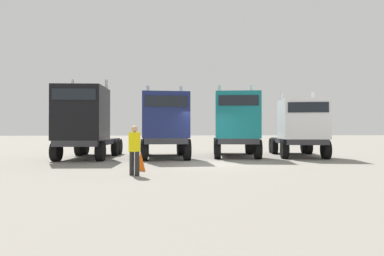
{
  "coord_description": "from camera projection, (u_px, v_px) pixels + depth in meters",
  "views": [
    {
      "loc": [
        -2.74,
        -14.92,
        1.52
      ],
      "look_at": [
        -0.41,
        4.16,
        1.71
      ],
      "focal_mm": 30.39,
      "sensor_mm": 36.0,
      "label": 1
    }
  ],
  "objects": [
    {
      "name": "ground",
      "position": [
        212.0,
        164.0,
        15.12
      ],
      "size": [
        200.0,
        200.0,
        0.0
      ],
      "primitive_type": "plane",
      "color": "gray"
    },
    {
      "name": "semi_truck_navy",
      "position": [
        165.0,
        125.0,
        17.89
      ],
      "size": [
        2.56,
        5.85,
        4.12
      ],
      "rotation": [
        0.0,
        0.0,
        -1.57
      ],
      "color": "#333338",
      "rests_on": "ground"
    },
    {
      "name": "visitor_in_hivis",
      "position": [
        134.0,
        147.0,
        11.07
      ],
      "size": [
        0.57,
        0.57,
        1.7
      ],
      "rotation": [
        0.0,
        0.0,
        3.88
      ],
      "color": "#262626",
      "rests_on": "ground"
    },
    {
      "name": "traffic_cone_mid",
      "position": [
        141.0,
        161.0,
        12.44
      ],
      "size": [
        0.36,
        0.36,
        0.72
      ],
      "primitive_type": "cone",
      "color": "#F2590C",
      "rests_on": "ground"
    },
    {
      "name": "semi_truck_white",
      "position": [
        300.0,
        127.0,
        19.01
      ],
      "size": [
        3.81,
        6.49,
        3.91
      ],
      "rotation": [
        0.0,
        0.0,
        -1.8
      ],
      "color": "#333338",
      "rests_on": "ground"
    },
    {
      "name": "semi_truck_teal",
      "position": [
        236.0,
        125.0,
        18.83
      ],
      "size": [
        3.54,
        6.25,
        4.27
      ],
      "rotation": [
        0.0,
        0.0,
        -1.75
      ],
      "color": "#333338",
      "rests_on": "ground"
    },
    {
      "name": "semi_truck_black",
      "position": [
        85.0,
        122.0,
        17.44
      ],
      "size": [
        3.04,
        6.25,
        4.43
      ],
      "rotation": [
        0.0,
        0.0,
        -1.66
      ],
      "color": "#333338",
      "rests_on": "ground"
    }
  ]
}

